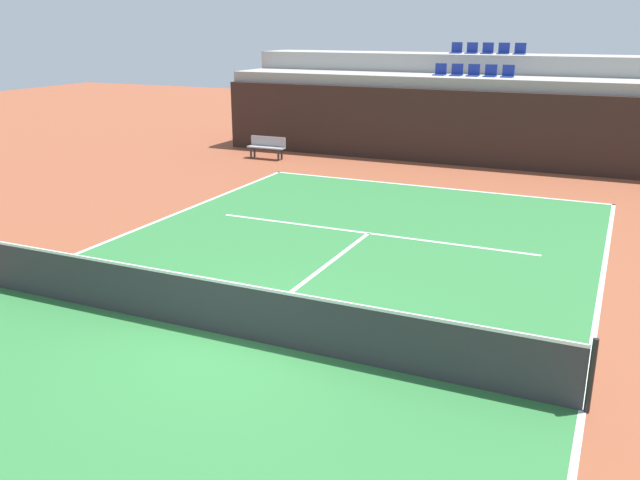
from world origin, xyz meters
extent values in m
plane|color=brown|center=(0.00, 0.00, 0.00)|extent=(80.00, 80.00, 0.00)
cube|color=#2D7238|center=(0.00, 0.00, 0.01)|extent=(11.00, 24.00, 0.01)
cube|color=white|center=(0.00, 11.95, 0.01)|extent=(11.00, 0.10, 0.00)
cube|color=white|center=(5.45, 0.00, 0.01)|extent=(0.10, 24.00, 0.00)
cube|color=white|center=(0.00, 6.40, 0.01)|extent=(8.26, 0.10, 0.00)
cube|color=white|center=(0.00, 3.20, 0.01)|extent=(0.10, 6.40, 0.00)
cube|color=black|center=(0.00, 15.96, 1.36)|extent=(19.38, 0.30, 2.71)
cube|color=#9E9E99|center=(0.00, 17.31, 1.56)|extent=(19.38, 2.40, 3.12)
cube|color=#9E9E99|center=(0.00, 19.71, 1.92)|extent=(19.38, 2.40, 3.85)
cube|color=navy|center=(-1.27, 17.31, 3.14)|extent=(0.44, 0.44, 0.04)
cube|color=navy|center=(-1.27, 17.51, 3.36)|extent=(0.44, 0.04, 0.40)
cube|color=navy|center=(-0.64, 17.31, 3.14)|extent=(0.44, 0.44, 0.04)
cube|color=navy|center=(-0.64, 17.51, 3.36)|extent=(0.44, 0.04, 0.40)
cube|color=navy|center=(0.00, 17.31, 3.14)|extent=(0.44, 0.44, 0.04)
cube|color=navy|center=(0.00, 17.51, 3.36)|extent=(0.44, 0.04, 0.40)
cube|color=navy|center=(0.64, 17.31, 3.14)|extent=(0.44, 0.44, 0.04)
cube|color=navy|center=(0.64, 17.51, 3.36)|extent=(0.44, 0.04, 0.40)
cube|color=navy|center=(1.27, 17.31, 3.14)|extent=(0.44, 0.44, 0.04)
cube|color=navy|center=(1.27, 17.51, 3.36)|extent=(0.44, 0.04, 0.40)
cube|color=navy|center=(-1.27, 19.71, 3.87)|extent=(0.44, 0.44, 0.04)
cube|color=navy|center=(-1.27, 19.91, 4.09)|extent=(0.44, 0.04, 0.40)
cube|color=navy|center=(-0.64, 19.71, 3.87)|extent=(0.44, 0.44, 0.04)
cube|color=navy|center=(-0.64, 19.91, 4.09)|extent=(0.44, 0.04, 0.40)
cube|color=navy|center=(0.00, 19.71, 3.87)|extent=(0.44, 0.44, 0.04)
cube|color=navy|center=(0.00, 19.91, 4.09)|extent=(0.44, 0.04, 0.40)
cube|color=navy|center=(0.64, 19.71, 3.87)|extent=(0.44, 0.44, 0.04)
cube|color=navy|center=(0.64, 19.91, 4.09)|extent=(0.44, 0.04, 0.40)
cube|color=navy|center=(1.27, 19.71, 3.87)|extent=(0.44, 0.44, 0.04)
cube|color=navy|center=(1.27, 19.91, 4.09)|extent=(0.44, 0.04, 0.40)
cylinder|color=black|center=(5.50, 0.00, 0.55)|extent=(0.08, 0.08, 1.07)
cube|color=#333338|center=(0.00, 0.00, 0.47)|extent=(10.90, 0.02, 0.92)
cube|color=white|center=(0.00, 0.00, 0.96)|extent=(10.90, 0.04, 0.05)
cube|color=#99999E|center=(-7.07, 14.02, 0.45)|extent=(1.50, 0.40, 0.05)
cube|color=#99999E|center=(-7.07, 14.20, 0.67)|extent=(1.50, 0.04, 0.36)
cube|color=#2D2D33|center=(-7.67, 13.88, 0.21)|extent=(0.06, 0.06, 0.42)
cube|color=#2D2D33|center=(-6.47, 13.88, 0.21)|extent=(0.06, 0.06, 0.42)
cube|color=#2D2D33|center=(-7.67, 14.16, 0.21)|extent=(0.06, 0.06, 0.42)
cube|color=#2D2D33|center=(-6.47, 14.16, 0.21)|extent=(0.06, 0.06, 0.42)
camera|label=1|loc=(5.52, -8.64, 4.92)|focal=37.82mm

